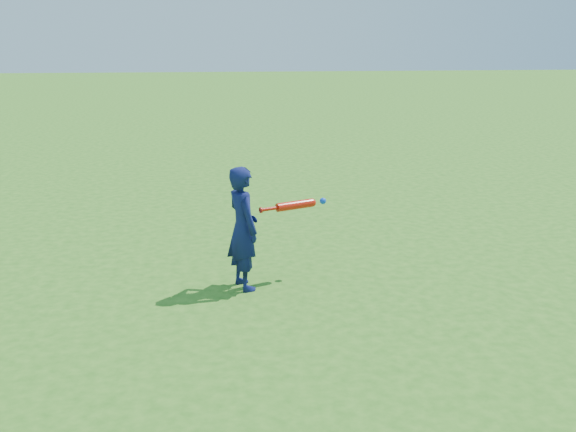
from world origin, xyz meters
name	(u,v)px	position (x,y,z in m)	size (l,w,h in m)	color
ground	(305,292)	(0.00, 0.00, 0.00)	(80.00, 80.00, 0.00)	#2F6F1A
child	(243,228)	(-0.57, 0.21, 0.61)	(0.44, 0.29, 1.21)	#10164B
bat_swing	(298,205)	(-0.02, 0.40, 0.77)	(0.70, 0.34, 0.09)	red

